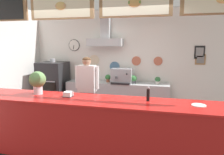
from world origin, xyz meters
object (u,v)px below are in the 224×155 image
espresso_machine (122,76)px  potted_thyme (108,78)px  basil_vase (38,81)px  napkin_holder (68,94)px  potted_sage (85,76)px  potted_basil (133,79)px  condiment_plate (199,105)px  pepper_grinder (148,94)px  pizza_oven (54,88)px  potted_rosemary (158,80)px  shop_worker (87,92)px

espresso_machine → potted_thyme: bearing=176.2°
basil_vase → napkin_holder: bearing=-3.9°
potted_sage → potted_basil: size_ratio=1.13×
condiment_plate → potted_basil: bearing=120.1°
potted_thyme → napkin_holder: size_ratio=1.26×
pepper_grinder → napkin_holder: bearing=-178.0°
pizza_oven → pepper_grinder: 3.45m
potted_basil → napkin_holder: 2.30m
espresso_machine → potted_sage: (-1.03, 0.01, -0.04)m
potted_rosemary → shop_worker: bearing=-142.0°
espresso_machine → pepper_grinder: espresso_machine is taller
espresso_machine → napkin_holder: bearing=-103.0°
pizza_oven → potted_sage: 0.97m
potted_sage → basil_vase: basil_vase is taller
napkin_holder → pepper_grinder: 1.33m
pizza_oven → basil_vase: pizza_oven is taller
espresso_machine → condiment_plate: (1.57, -2.18, -0.05)m
basil_vase → potted_thyme: bearing=71.7°
potted_rosemary → pepper_grinder: pepper_grinder is taller
pizza_oven → potted_rosemary: 2.87m
shop_worker → basil_vase: 1.21m
condiment_plate → basil_vase: bearing=178.5°
shop_worker → potted_rosemary: (1.46, 1.14, 0.13)m
potted_sage → potted_basil: (1.33, 0.00, -0.03)m
pizza_oven → potted_sage: (0.91, 0.10, 0.35)m
basil_vase → condiment_plate: 2.67m
pizza_oven → napkin_holder: pizza_oven is taller
potted_rosemary → basil_vase: bearing=-132.9°
pizza_oven → pepper_grinder: pizza_oven is taller
potted_thyme → condiment_plate: (1.95, -2.20, 0.02)m
potted_sage → potted_rosemary: 1.94m
espresso_machine → napkin_holder: espresso_machine is taller
basil_vase → condiment_plate: size_ratio=2.01×
shop_worker → potted_thyme: 1.14m
pizza_oven → potted_rosemary: pizza_oven is taller
potted_thyme → basil_vase: 2.26m
basil_vase → pepper_grinder: 1.93m
potted_thyme → pepper_grinder: bearing=-60.2°
shop_worker → condiment_plate: shop_worker is taller
potted_thyme → condiment_plate: 2.94m
potted_thyme → basil_vase: bearing=-108.3°
potted_basil → shop_worker: bearing=-127.3°
potted_sage → pepper_grinder: size_ratio=1.03×
potted_sage → potted_thyme: bearing=1.3°
potted_thyme → napkin_holder: napkin_holder is taller
basil_vase → pepper_grinder: bearing=0.2°
condiment_plate → pepper_grinder: 0.74m
potted_sage → pepper_grinder: bearing=-48.6°
espresso_machine → potted_sage: espresso_machine is taller
espresso_machine → shop_worker: bearing=-116.7°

